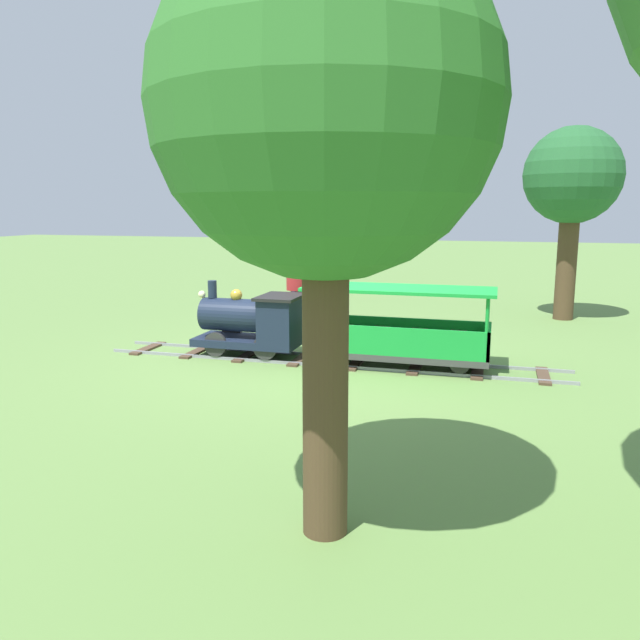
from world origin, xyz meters
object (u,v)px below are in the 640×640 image
conductor_person (297,279)px  locomotive (254,322)px  oak_tree_far (573,179)px  oak_tree_distant (326,109)px  passenger_car (398,334)px

conductor_person → locomotive: bearing=162.3°
oak_tree_far → oak_tree_distant: (-8.33, 2.13, 0.07)m
locomotive → passenger_car: bearing=-90.0°
passenger_car → oak_tree_distant: size_ratio=0.66×
oak_tree_far → oak_tree_distant: oak_tree_distant is taller
conductor_person → oak_tree_distant: (-5.07, -1.83, 1.57)m
passenger_car → locomotive: bearing=90.0°
locomotive → conductor_person: size_ratio=0.89×
locomotive → oak_tree_distant: oak_tree_distant is taller
locomotive → conductor_person: 1.09m
locomotive → oak_tree_distant: bearing=-152.8°
locomotive → conductor_person: (0.93, -0.30, 0.47)m
locomotive → conductor_person: bearing=-17.7°
locomotive → passenger_car: size_ratio=0.61×
conductor_person → oak_tree_distant: bearing=-160.1°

